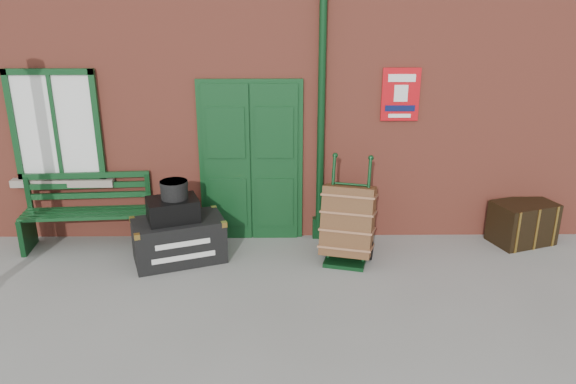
{
  "coord_description": "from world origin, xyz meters",
  "views": [
    {
      "loc": [
        0.13,
        -5.92,
        3.38
      ],
      "look_at": [
        0.2,
        0.6,
        1.0
      ],
      "focal_mm": 35.0,
      "sensor_mm": 36.0,
      "label": 1
    }
  ],
  "objects_px": {
    "houdini_trunk": "(179,240)",
    "dark_trunk": "(523,223)",
    "bench": "(88,210)",
    "porter_trolley": "(348,222)"
  },
  "relations": [
    {
      "from": "houdini_trunk",
      "to": "dark_trunk",
      "type": "xyz_separation_m",
      "value": [
        4.71,
        0.5,
        0.01
      ]
    },
    {
      "from": "bench",
      "to": "porter_trolley",
      "type": "xyz_separation_m",
      "value": [
        3.52,
        -0.46,
        -0.01
      ]
    },
    {
      "from": "porter_trolley",
      "to": "dark_trunk",
      "type": "bearing_deg",
      "value": 25.55
    },
    {
      "from": "bench",
      "to": "porter_trolley",
      "type": "distance_m",
      "value": 3.55
    },
    {
      "from": "houdini_trunk",
      "to": "porter_trolley",
      "type": "distance_m",
      "value": 2.22
    },
    {
      "from": "bench",
      "to": "houdini_trunk",
      "type": "distance_m",
      "value": 1.42
    },
    {
      "from": "houdini_trunk",
      "to": "dark_trunk",
      "type": "distance_m",
      "value": 4.74
    },
    {
      "from": "bench",
      "to": "houdini_trunk",
      "type": "bearing_deg",
      "value": -24.21
    },
    {
      "from": "porter_trolley",
      "to": "dark_trunk",
      "type": "relative_size",
      "value": 1.65
    },
    {
      "from": "bench",
      "to": "dark_trunk",
      "type": "bearing_deg",
      "value": -3.9
    }
  ]
}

